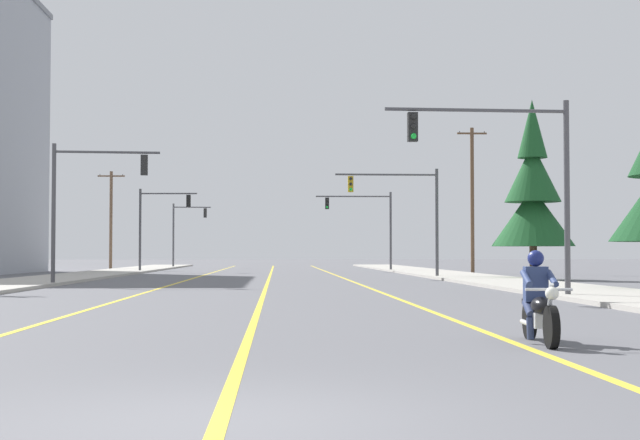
{
  "coord_description": "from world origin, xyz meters",
  "views": [
    {
      "loc": [
        0.49,
        -7.76,
        1.41
      ],
      "look_at": [
        1.83,
        21.41,
        2.47
      ],
      "focal_mm": 51.51,
      "sensor_mm": 36.0,
      "label": 1
    }
  ],
  "objects_px": {
    "traffic_signal_near_left": "(85,192)",
    "traffic_signal_far_left": "(184,226)",
    "traffic_signal_mid_left": "(156,218)",
    "traffic_signal_far_right": "(368,218)",
    "traffic_signal_mid_right": "(407,205)",
    "utility_pole_left_far": "(111,218)",
    "traffic_signal_near_right": "(513,165)",
    "conifer_tree_right_verge_far": "(533,197)",
    "motorcycle_with_rider": "(539,306)",
    "utility_pole_right_far": "(472,197)"
  },
  "relations": [
    {
      "from": "traffic_signal_near_left",
      "to": "traffic_signal_far_left",
      "type": "xyz_separation_m",
      "value": [
        -0.61,
        48.42,
        -0.06
      ]
    },
    {
      "from": "traffic_signal_near_left",
      "to": "traffic_signal_mid_right",
      "type": "bearing_deg",
      "value": 34.93
    },
    {
      "from": "utility_pole_right_far",
      "to": "conifer_tree_right_verge_far",
      "type": "bearing_deg",
      "value": -90.42
    },
    {
      "from": "traffic_signal_mid_left",
      "to": "traffic_signal_far_right",
      "type": "xyz_separation_m",
      "value": [
        16.1,
        2.75,
        0.1
      ]
    },
    {
      "from": "motorcycle_with_rider",
      "to": "traffic_signal_far_right",
      "type": "bearing_deg",
      "value": 87.01
    },
    {
      "from": "motorcycle_with_rider",
      "to": "traffic_signal_mid_right",
      "type": "distance_m",
      "value": 37.51
    },
    {
      "from": "traffic_signal_mid_left",
      "to": "traffic_signal_far_left",
      "type": "distance_m",
      "value": 20.31
    },
    {
      "from": "traffic_signal_mid_right",
      "to": "conifer_tree_right_verge_far",
      "type": "distance_m",
      "value": 7.13
    },
    {
      "from": "traffic_signal_far_left",
      "to": "utility_pole_right_far",
      "type": "height_order",
      "value": "utility_pole_right_far"
    },
    {
      "from": "motorcycle_with_rider",
      "to": "traffic_signal_near_right",
      "type": "xyz_separation_m",
      "value": [
        3.23,
        13.87,
        3.57
      ]
    },
    {
      "from": "traffic_signal_mid_right",
      "to": "utility_pole_right_far",
      "type": "height_order",
      "value": "utility_pole_right_far"
    },
    {
      "from": "traffic_signal_mid_right",
      "to": "traffic_signal_mid_left",
      "type": "xyz_separation_m",
      "value": [
        -16.3,
        17.12,
        -0.09
      ]
    },
    {
      "from": "traffic_signal_mid_right",
      "to": "utility_pole_left_far",
      "type": "distance_m",
      "value": 34.35
    },
    {
      "from": "motorcycle_with_rider",
      "to": "traffic_signal_far_right",
      "type": "height_order",
      "value": "traffic_signal_far_right"
    },
    {
      "from": "traffic_signal_near_left",
      "to": "traffic_signal_far_left",
      "type": "relative_size",
      "value": 1.0
    },
    {
      "from": "traffic_signal_near_right",
      "to": "conifer_tree_right_verge_far",
      "type": "relative_size",
      "value": 0.65
    },
    {
      "from": "motorcycle_with_rider",
      "to": "traffic_signal_far_left",
      "type": "distance_m",
      "value": 75.86
    },
    {
      "from": "traffic_signal_far_left",
      "to": "conifer_tree_right_verge_far",
      "type": "bearing_deg",
      "value": -61.08
    },
    {
      "from": "traffic_signal_far_left",
      "to": "traffic_signal_near_right",
      "type": "bearing_deg",
      "value": -74.92
    },
    {
      "from": "motorcycle_with_rider",
      "to": "conifer_tree_right_verge_far",
      "type": "bearing_deg",
      "value": 74.39
    },
    {
      "from": "traffic_signal_near_left",
      "to": "utility_pole_right_far",
      "type": "distance_m",
      "value": 32.07
    },
    {
      "from": "traffic_signal_near_right",
      "to": "traffic_signal_far_left",
      "type": "height_order",
      "value": "same"
    },
    {
      "from": "motorcycle_with_rider",
      "to": "traffic_signal_near_left",
      "type": "xyz_separation_m",
      "value": [
        -12.54,
        26.21,
        3.5
      ]
    },
    {
      "from": "traffic_signal_far_left",
      "to": "utility_pole_right_far",
      "type": "xyz_separation_m",
      "value": [
        22.69,
        -25.21,
        1.31
      ]
    },
    {
      "from": "conifer_tree_right_verge_far",
      "to": "traffic_signal_mid_left",
      "type": "bearing_deg",
      "value": 137.64
    },
    {
      "from": "motorcycle_with_rider",
      "to": "traffic_signal_near_right",
      "type": "bearing_deg",
      "value": 76.9
    },
    {
      "from": "utility_pole_left_far",
      "to": "conifer_tree_right_verge_far",
      "type": "height_order",
      "value": "conifer_tree_right_verge_far"
    },
    {
      "from": "motorcycle_with_rider",
      "to": "traffic_signal_mid_left",
      "type": "height_order",
      "value": "traffic_signal_mid_left"
    },
    {
      "from": "traffic_signal_near_left",
      "to": "utility_pole_right_far",
      "type": "xyz_separation_m",
      "value": [
        22.09,
        23.21,
        1.24
      ]
    },
    {
      "from": "utility_pole_right_far",
      "to": "utility_pole_left_far",
      "type": "height_order",
      "value": "utility_pole_right_far"
    },
    {
      "from": "traffic_signal_near_right",
      "to": "traffic_signal_far_left",
      "type": "xyz_separation_m",
      "value": [
        -16.37,
        60.76,
        -0.14
      ]
    },
    {
      "from": "traffic_signal_far_right",
      "to": "conifer_tree_right_verge_far",
      "type": "bearing_deg",
      "value": -74.54
    },
    {
      "from": "traffic_signal_mid_right",
      "to": "utility_pole_left_far",
      "type": "height_order",
      "value": "utility_pole_left_far"
    },
    {
      "from": "traffic_signal_far_right",
      "to": "traffic_signal_far_left",
      "type": "bearing_deg",
      "value": 132.56
    },
    {
      "from": "traffic_signal_near_left",
      "to": "traffic_signal_near_right",
      "type": "bearing_deg",
      "value": -38.05
    },
    {
      "from": "traffic_signal_far_left",
      "to": "utility_pole_right_far",
      "type": "distance_m",
      "value": 33.94
    },
    {
      "from": "traffic_signal_near_left",
      "to": "traffic_signal_far_right",
      "type": "distance_m",
      "value": 34.54
    },
    {
      "from": "traffic_signal_near_left",
      "to": "utility_pole_left_far",
      "type": "height_order",
      "value": "utility_pole_left_far"
    },
    {
      "from": "traffic_signal_near_right",
      "to": "conifer_tree_right_verge_far",
      "type": "height_order",
      "value": "conifer_tree_right_verge_far"
    },
    {
      "from": "traffic_signal_near_left",
      "to": "conifer_tree_right_verge_far",
      "type": "height_order",
      "value": "conifer_tree_right_verge_far"
    },
    {
      "from": "traffic_signal_near_left",
      "to": "traffic_signal_mid_left",
      "type": "bearing_deg",
      "value": 91.16
    },
    {
      "from": "traffic_signal_far_right",
      "to": "conifer_tree_right_verge_far",
      "type": "height_order",
      "value": "conifer_tree_right_verge_far"
    },
    {
      "from": "traffic_signal_near_right",
      "to": "conifer_tree_right_verge_far",
      "type": "bearing_deg",
      "value": 72.68
    },
    {
      "from": "motorcycle_with_rider",
      "to": "utility_pole_right_far",
      "type": "bearing_deg",
      "value": 79.07
    },
    {
      "from": "traffic_signal_far_left",
      "to": "traffic_signal_mid_left",
      "type": "bearing_deg",
      "value": -89.9
    },
    {
      "from": "traffic_signal_far_right",
      "to": "traffic_signal_near_right",
      "type": "bearing_deg",
      "value": -89.68
    },
    {
      "from": "traffic_signal_mid_right",
      "to": "traffic_signal_near_right",
      "type": "bearing_deg",
      "value": -89.91
    },
    {
      "from": "traffic_signal_mid_left",
      "to": "traffic_signal_near_right",
      "type": "bearing_deg",
      "value": -68.0
    },
    {
      "from": "traffic_signal_mid_right",
      "to": "utility_pole_right_far",
      "type": "relative_size",
      "value": 0.61
    },
    {
      "from": "utility_pole_right_far",
      "to": "conifer_tree_right_verge_far",
      "type": "xyz_separation_m",
      "value": [
        -0.12,
        -15.67,
        -0.92
      ]
    }
  ]
}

